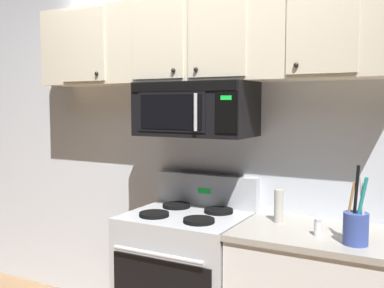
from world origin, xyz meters
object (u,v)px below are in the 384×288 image
(utensil_crock_blue, at_px, (356,226))
(pepper_mill, at_px, (279,206))
(over_range_microwave, at_px, (196,109))
(stove_range, at_px, (187,279))
(salt_shaker, at_px, (318,227))

(utensil_crock_blue, xyz_separation_m, pepper_mill, (-0.47, 0.23, 0.00))
(over_range_microwave, distance_m, utensil_crock_blue, 1.23)
(stove_range, height_order, pepper_mill, stove_range)
(over_range_microwave, xyz_separation_m, pepper_mill, (0.58, -0.03, -0.58))
(utensil_crock_blue, relative_size, pepper_mill, 2.03)
(utensil_crock_blue, height_order, pepper_mill, utensil_crock_blue)
(over_range_microwave, xyz_separation_m, utensil_crock_blue, (1.05, -0.26, -0.58))
(over_range_microwave, relative_size, pepper_mill, 3.84)
(stove_range, relative_size, over_range_microwave, 1.47)
(salt_shaker, distance_m, pepper_mill, 0.32)
(utensil_crock_blue, bearing_deg, over_range_microwave, 165.95)
(stove_range, relative_size, salt_shaker, 12.09)
(over_range_microwave, bearing_deg, utensil_crock_blue, -14.05)
(over_range_microwave, bearing_deg, salt_shaker, -13.05)
(salt_shaker, relative_size, pepper_mill, 0.47)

